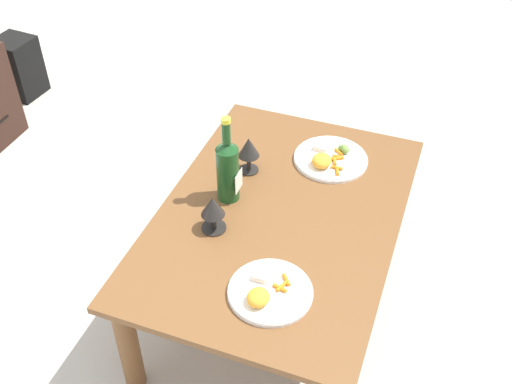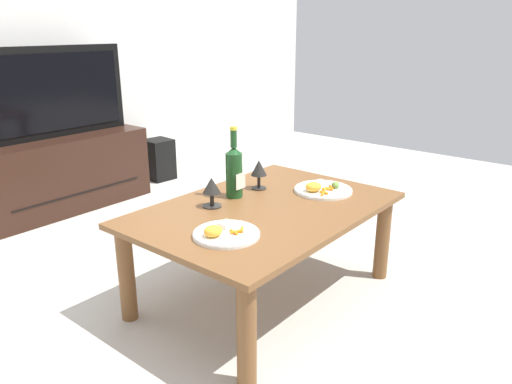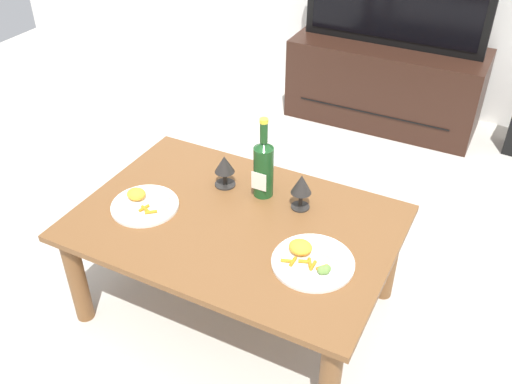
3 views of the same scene
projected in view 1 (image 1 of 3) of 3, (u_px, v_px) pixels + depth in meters
ground_plane at (277, 297)px, 2.39m from camera, size 6.40×6.40×0.00m
dining_table at (279, 228)px, 2.14m from camera, size 1.16×0.80×0.44m
floor_speaker at (18, 67)px, 3.41m from camera, size 0.22×0.22×0.33m
wine_bottle at (228, 168)px, 2.08m from camera, size 0.08×0.08×0.33m
goblet_left at (213, 209)px, 1.98m from camera, size 0.08×0.08×0.13m
goblet_right at (249, 149)px, 2.21m from camera, size 0.08×0.08×0.15m
dinner_plate_left at (269, 292)px, 1.82m from camera, size 0.26×0.26×0.05m
dinner_plate_right at (330, 158)px, 2.31m from camera, size 0.28×0.28×0.06m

